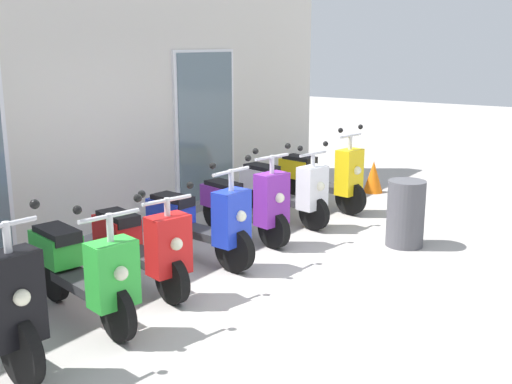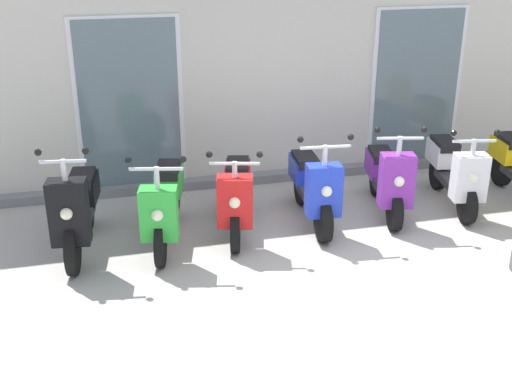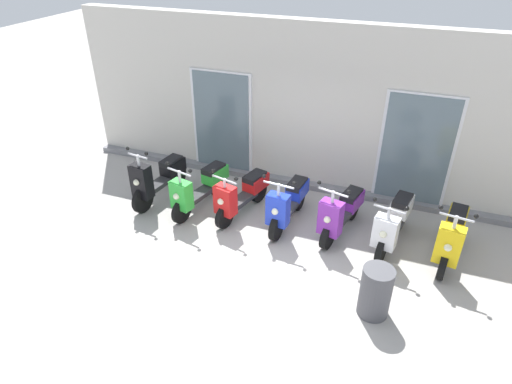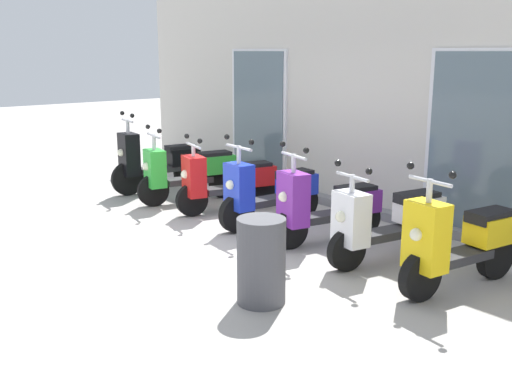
{
  "view_description": "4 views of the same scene",
  "coord_description": "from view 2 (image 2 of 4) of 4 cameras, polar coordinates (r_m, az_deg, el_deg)",
  "views": [
    {
      "loc": [
        -5.2,
        -3.01,
        2.4
      ],
      "look_at": [
        0.54,
        0.84,
        0.74
      ],
      "focal_mm": 43.78,
      "sensor_mm": 36.0,
      "label": 1
    },
    {
      "loc": [
        -2.41,
        -5.44,
        3.27
      ],
      "look_at": [
        -0.77,
        1.02,
        0.53
      ],
      "focal_mm": 45.2,
      "sensor_mm": 36.0,
      "label": 2
    },
    {
      "loc": [
        1.81,
        -5.38,
        4.85
      ],
      "look_at": [
        -0.51,
        0.82,
        0.82
      ],
      "focal_mm": 31.0,
      "sensor_mm": 36.0,
      "label": 3
    },
    {
      "loc": [
        5.66,
        -3.84,
        2.26
      ],
      "look_at": [
        0.36,
        0.66,
        0.61
      ],
      "focal_mm": 41.78,
      "sensor_mm": 36.0,
      "label": 4
    }
  ],
  "objects": [
    {
      "name": "ground_plane",
      "position": [
        6.79,
        8.49,
        -6.73
      ],
      "size": [
        40.0,
        40.0,
        0.0
      ],
      "primitive_type": "plane",
      "color": "#A8A39E"
    },
    {
      "name": "storefront_facade",
      "position": [
        8.81,
        1.91,
        11.57
      ],
      "size": [
        10.39,
        0.5,
        3.37
      ],
      "color": "beige",
      "rests_on": "ground_plane"
    },
    {
      "name": "scooter_black",
      "position": [
        7.12,
        -15.52,
        -1.35
      ],
      "size": [
        0.57,
        1.61,
        1.33
      ],
      "color": "black",
      "rests_on": "ground_plane"
    },
    {
      "name": "scooter_green",
      "position": [
        7.15,
        -8.06,
        -0.85
      ],
      "size": [
        0.73,
        1.6,
        1.19
      ],
      "color": "black",
      "rests_on": "ground_plane"
    },
    {
      "name": "scooter_red",
      "position": [
        7.38,
        -1.72,
        -0.14
      ],
      "size": [
        0.74,
        1.53,
        1.13
      ],
      "color": "black",
      "rests_on": "ground_plane"
    },
    {
      "name": "scooter_blue",
      "position": [
        7.61,
        5.06,
        0.53
      ],
      "size": [
        0.62,
        1.56,
        1.23
      ],
      "color": "black",
      "rests_on": "ground_plane"
    },
    {
      "name": "scooter_purple",
      "position": [
        8.01,
        11.53,
        1.25
      ],
      "size": [
        0.71,
        1.5,
        1.24
      ],
      "color": "black",
      "rests_on": "ground_plane"
    },
    {
      "name": "scooter_white",
      "position": [
        8.42,
        17.14,
        1.84
      ],
      "size": [
        0.66,
        1.53,
        1.14
      ],
      "color": "black",
      "rests_on": "ground_plane"
    }
  ]
}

